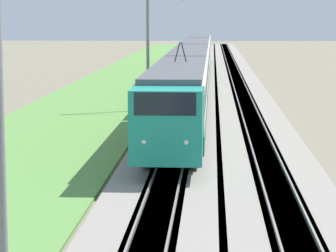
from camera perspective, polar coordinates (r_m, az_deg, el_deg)
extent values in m
cube|color=gray|center=(59.52, 1.52, 1.70)|extent=(240.00, 4.40, 0.30)
cube|color=gray|center=(59.55, 5.52, 1.67)|extent=(240.00, 4.40, 0.30)
cube|color=#4C4238|center=(59.52, 1.52, 1.70)|extent=(240.00, 1.57, 0.30)
cube|color=gray|center=(59.52, 1.00, 1.92)|extent=(240.00, 0.07, 0.15)
cube|color=gray|center=(59.48, 2.03, 1.91)|extent=(240.00, 0.07, 0.15)
cube|color=#4C4238|center=(59.55, 5.52, 1.67)|extent=(240.00, 1.57, 0.30)
cube|color=gray|center=(59.50, 5.01, 1.89)|extent=(240.00, 0.07, 0.15)
cube|color=gray|center=(59.55, 6.04, 1.88)|extent=(240.00, 0.07, 0.15)
cube|color=#5B8E42|center=(60.17, -5.31, 1.65)|extent=(240.00, 9.36, 0.12)
cube|color=teal|center=(30.51, -0.09, 0.05)|extent=(2.32, 2.76, 2.84)
cube|color=black|center=(30.05, -0.13, 1.75)|extent=(1.67, 2.30, 0.85)
sphere|color=#F2EAC6|center=(29.54, -1.74, -1.15)|extent=(0.20, 0.20, 0.20)
sphere|color=#F2EAC6|center=(29.45, 1.32, -1.18)|extent=(0.20, 0.20, 0.20)
cube|color=#196B47|center=(40.80, 0.74, 0.60)|extent=(18.21, 2.87, 0.80)
cube|color=silver|center=(40.65, 0.74, 2.58)|extent=(18.21, 2.87, 2.05)
cube|color=black|center=(40.63, 0.74, 2.81)|extent=(16.75, 2.89, 0.86)
cube|color=#515156|center=(40.56, 0.75, 4.20)|extent=(18.21, 2.64, 0.25)
cube|color=black|center=(40.89, 0.74, -0.34)|extent=(17.30, 2.44, 0.55)
cylinder|color=black|center=(33.70, -0.70, -1.85)|extent=(0.86, 0.12, 0.86)
cylinder|color=black|center=(33.64, 1.11, -1.87)|extent=(0.86, 0.12, 0.86)
cube|color=#196B47|center=(60.65, 1.56, 3.00)|extent=(20.52, 2.87, 0.80)
cube|color=silver|center=(60.54, 1.56, 4.34)|extent=(20.52, 2.87, 2.05)
cube|color=black|center=(60.53, 1.56, 4.50)|extent=(18.88, 2.89, 0.86)
cube|color=#515156|center=(60.48, 1.57, 5.43)|extent=(20.52, 2.64, 0.25)
cube|color=black|center=(60.71, 1.55, 2.37)|extent=(19.50, 2.44, 0.55)
cube|color=#196B47|center=(81.71, 1.99, 4.27)|extent=(20.52, 2.87, 0.80)
cube|color=silver|center=(81.63, 1.99, 5.27)|extent=(20.52, 2.87, 2.05)
cube|color=black|center=(81.62, 1.99, 5.38)|extent=(18.88, 2.89, 0.86)
cube|color=#515156|center=(81.58, 2.00, 6.07)|extent=(20.52, 2.64, 0.25)
cube|color=black|center=(81.75, 1.99, 3.80)|extent=(19.50, 2.44, 0.55)
cube|color=#196B47|center=(102.79, 2.24, 5.02)|extent=(20.52, 2.87, 0.80)
cube|color=silver|center=(102.73, 2.25, 5.81)|extent=(20.52, 2.87, 2.05)
cube|color=black|center=(102.72, 2.25, 5.90)|extent=(18.88, 2.89, 0.86)
cube|color=#515156|center=(102.69, 2.25, 6.45)|extent=(20.52, 2.64, 0.25)
cube|color=black|center=(102.83, 2.24, 4.65)|extent=(19.50, 2.44, 0.55)
cylinder|color=black|center=(43.25, 0.67, 5.33)|extent=(0.06, 0.33, 1.08)
cylinder|color=black|center=(43.24, 1.14, 5.33)|extent=(0.06, 0.33, 1.08)
cube|color=black|center=(33.83, 0.20, -3.33)|extent=(0.10, 0.10, 0.00)
cylinder|color=slate|center=(54.60, -1.45, 5.62)|extent=(0.22, 0.22, 8.80)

